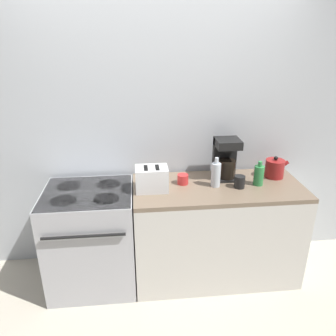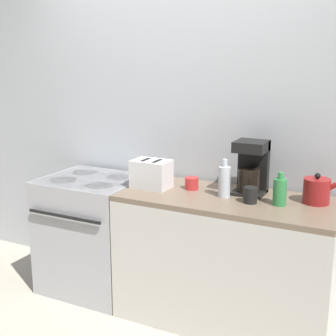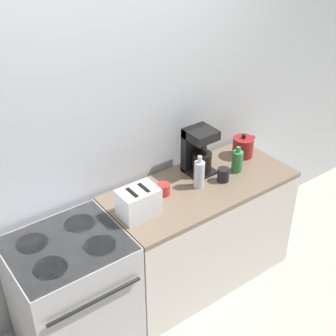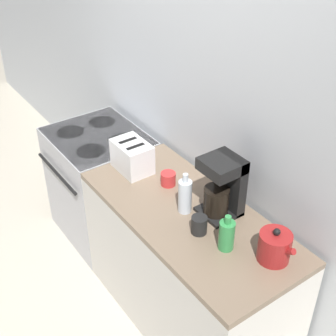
{
  "view_description": "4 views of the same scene",
  "coord_description": "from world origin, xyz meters",
  "px_view_note": "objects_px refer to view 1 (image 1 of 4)",
  "views": [
    {
      "loc": [
        -0.17,
        -2.1,
        2.08
      ],
      "look_at": [
        0.09,
        0.39,
        1.04
      ],
      "focal_mm": 35.0,
      "sensor_mm": 36.0,
      "label": 1
    },
    {
      "loc": [
        1.47,
        -2.47,
        1.79
      ],
      "look_at": [
        0.05,
        0.36,
        1.03
      ],
      "focal_mm": 50.0,
      "sensor_mm": 36.0,
      "label": 2
    },
    {
      "loc": [
        -1.36,
        -1.81,
        2.81
      ],
      "look_at": [
        0.23,
        0.36,
        1.12
      ],
      "focal_mm": 50.0,
      "sensor_mm": 36.0,
      "label": 3
    },
    {
      "loc": [
        2.13,
        -0.97,
        2.59
      ],
      "look_at": [
        0.26,
        0.36,
        1.04
      ],
      "focal_mm": 50.0,
      "sensor_mm": 36.0,
      "label": 4
    }
  ],
  "objects_px": {
    "cup_red": "(183,179)",
    "stove": "(92,237)",
    "kettle": "(275,168)",
    "toaster": "(152,179)",
    "bottle_clear": "(216,174)",
    "bottle_green": "(259,175)",
    "cup_black": "(240,182)",
    "coffee_maker": "(226,158)"
  },
  "relations": [
    {
      "from": "cup_red",
      "to": "stove",
      "type": "bearing_deg",
      "value": -174.55
    },
    {
      "from": "kettle",
      "to": "toaster",
      "type": "bearing_deg",
      "value": -172.09
    },
    {
      "from": "stove",
      "to": "cup_red",
      "type": "bearing_deg",
      "value": 5.45
    },
    {
      "from": "bottle_clear",
      "to": "bottle_green",
      "type": "height_order",
      "value": "bottle_clear"
    },
    {
      "from": "stove",
      "to": "cup_black",
      "type": "relative_size",
      "value": 8.7
    },
    {
      "from": "bottle_clear",
      "to": "bottle_green",
      "type": "bearing_deg",
      "value": -1.54
    },
    {
      "from": "stove",
      "to": "toaster",
      "type": "relative_size",
      "value": 3.42
    },
    {
      "from": "coffee_maker",
      "to": "cup_red",
      "type": "bearing_deg",
      "value": -166.2
    },
    {
      "from": "kettle",
      "to": "bottle_green",
      "type": "distance_m",
      "value": 0.24
    },
    {
      "from": "stove",
      "to": "kettle",
      "type": "bearing_deg",
      "value": 4.81
    },
    {
      "from": "bottle_clear",
      "to": "coffee_maker",
      "type": "bearing_deg",
      "value": 52.97
    },
    {
      "from": "stove",
      "to": "bottle_green",
      "type": "distance_m",
      "value": 1.52
    },
    {
      "from": "toaster",
      "to": "bottle_green",
      "type": "relative_size",
      "value": 1.25
    },
    {
      "from": "kettle",
      "to": "toaster",
      "type": "xyz_separation_m",
      "value": [
        -1.1,
        -0.15,
        0.02
      ]
    },
    {
      "from": "toaster",
      "to": "bottle_clear",
      "type": "relative_size",
      "value": 1.03
    },
    {
      "from": "bottle_clear",
      "to": "cup_black",
      "type": "distance_m",
      "value": 0.2
    },
    {
      "from": "toaster",
      "to": "coffee_maker",
      "type": "bearing_deg",
      "value": 15.9
    },
    {
      "from": "toaster",
      "to": "kettle",
      "type": "bearing_deg",
      "value": 7.91
    },
    {
      "from": "kettle",
      "to": "toaster",
      "type": "relative_size",
      "value": 0.8
    },
    {
      "from": "stove",
      "to": "bottle_clear",
      "type": "xyz_separation_m",
      "value": [
        1.06,
        0.0,
        0.54
      ]
    },
    {
      "from": "coffee_maker",
      "to": "cup_black",
      "type": "xyz_separation_m",
      "value": [
        0.06,
        -0.22,
        -0.13
      ]
    },
    {
      "from": "toaster",
      "to": "cup_red",
      "type": "bearing_deg",
      "value": 18.89
    },
    {
      "from": "toaster",
      "to": "coffee_maker",
      "type": "distance_m",
      "value": 0.69
    },
    {
      "from": "stove",
      "to": "bottle_green",
      "type": "xyz_separation_m",
      "value": [
        1.42,
        -0.01,
        0.52
      ]
    },
    {
      "from": "toaster",
      "to": "coffee_maker",
      "type": "height_order",
      "value": "coffee_maker"
    },
    {
      "from": "toaster",
      "to": "cup_black",
      "type": "relative_size",
      "value": 2.55
    },
    {
      "from": "cup_red",
      "to": "cup_black",
      "type": "bearing_deg",
      "value": -14.75
    },
    {
      "from": "kettle",
      "to": "bottle_clear",
      "type": "height_order",
      "value": "bottle_clear"
    },
    {
      "from": "kettle",
      "to": "bottle_green",
      "type": "height_order",
      "value": "bottle_green"
    },
    {
      "from": "cup_black",
      "to": "coffee_maker",
      "type": "bearing_deg",
      "value": 106.69
    },
    {
      "from": "toaster",
      "to": "cup_red",
      "type": "distance_m",
      "value": 0.29
    },
    {
      "from": "stove",
      "to": "toaster",
      "type": "distance_m",
      "value": 0.75
    },
    {
      "from": "bottle_clear",
      "to": "cup_red",
      "type": "height_order",
      "value": "bottle_clear"
    },
    {
      "from": "stove",
      "to": "cup_black",
      "type": "height_order",
      "value": "cup_black"
    },
    {
      "from": "coffee_maker",
      "to": "cup_black",
      "type": "distance_m",
      "value": 0.26
    },
    {
      "from": "stove",
      "to": "cup_red",
      "type": "distance_m",
      "value": 0.93
    },
    {
      "from": "cup_black",
      "to": "kettle",
      "type": "bearing_deg",
      "value": 25.86
    },
    {
      "from": "bottle_clear",
      "to": "stove",
      "type": "bearing_deg",
      "value": -179.78
    },
    {
      "from": "coffee_maker",
      "to": "bottle_green",
      "type": "xyz_separation_m",
      "value": [
        0.24,
        -0.18,
        -0.09
      ]
    },
    {
      "from": "bottle_clear",
      "to": "cup_red",
      "type": "relative_size",
      "value": 2.72
    },
    {
      "from": "coffee_maker",
      "to": "bottle_green",
      "type": "distance_m",
      "value": 0.31
    },
    {
      "from": "coffee_maker",
      "to": "bottle_clear",
      "type": "bearing_deg",
      "value": -127.03
    }
  ]
}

